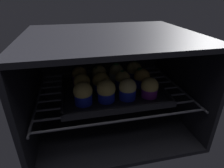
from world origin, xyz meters
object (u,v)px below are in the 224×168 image
at_px(baking_tray, 112,90).
at_px(muffin_row0_col2, 128,89).
at_px(muffin_row1_col2, 123,80).
at_px(muffin_row0_col1, 106,91).
at_px(muffin_row2_col0, 79,76).
at_px(muffin_row1_col1, 101,82).
at_px(muffin_row2_col1, 99,74).
at_px(muffin_row1_col3, 142,78).
at_px(muffin_row2_col2, 116,72).
at_px(muffin_row1_col0, 82,84).
at_px(muffin_row2_col3, 134,71).
at_px(muffin_row0_col3, 150,88).
at_px(muffin_row0_col0, 83,94).

relative_size(baking_tray, muffin_row0_col2, 5.01).
distance_m(baking_tray, muffin_row1_col2, 0.06).
xyz_separation_m(muffin_row0_col1, muffin_row2_col0, (-0.08, 0.15, -0.00)).
bearing_deg(muffin_row0_col1, muffin_row0_col2, -0.99).
distance_m(muffin_row1_col1, muffin_row2_col1, 0.07).
distance_m(muffin_row1_col1, muffin_row1_col3, 0.16).
bearing_deg(muffin_row2_col1, baking_tray, -62.51).
xyz_separation_m(muffin_row1_col1, muffin_row2_col1, (0.00, 0.07, -0.00)).
bearing_deg(baking_tray, muffin_row1_col1, 178.10).
relative_size(muffin_row0_col1, muffin_row2_col0, 1.11).
xyz_separation_m(muffin_row1_col2, muffin_row2_col0, (-0.16, 0.08, 0.00)).
distance_m(muffin_row1_col2, muffin_row2_col2, 0.07).
xyz_separation_m(muffin_row0_col1, muffin_row1_col3, (0.15, 0.07, -0.00)).
relative_size(muffin_row1_col2, muffin_row2_col1, 1.01).
distance_m(muffin_row1_col0, muffin_row1_col3, 0.23).
bearing_deg(muffin_row1_col2, muffin_row2_col3, 46.46).
height_order(muffin_row0_col3, muffin_row1_col3, muffin_row1_col3).
relative_size(muffin_row0_col1, muffin_row1_col0, 1.07).
height_order(muffin_row2_col2, muffin_row2_col3, same).
distance_m(muffin_row0_col3, muffin_row1_col2, 0.11).
relative_size(muffin_row0_col0, muffin_row0_col2, 1.04).
height_order(muffin_row0_col2, muffin_row2_col2, muffin_row2_col2).
bearing_deg(muffin_row2_col3, muffin_row0_col1, -134.14).
xyz_separation_m(muffin_row1_col3, muffin_row2_col3, (-0.01, 0.08, 0.00)).
xyz_separation_m(muffin_row1_col1, muffin_row2_col0, (-0.07, 0.08, -0.00)).
height_order(muffin_row2_col1, muffin_row2_col2, muffin_row2_col2).
bearing_deg(muffin_row1_col1, muffin_row0_col0, -131.96).
height_order(muffin_row0_col1, muffin_row1_col1, muffin_row0_col1).
xyz_separation_m(muffin_row2_col1, muffin_row2_col3, (0.15, 0.00, 0.00)).
bearing_deg(muffin_row2_col1, muffin_row1_col1, -93.14).
bearing_deg(muffin_row1_col0, muffin_row0_col0, -91.84).
distance_m(muffin_row2_col0, muffin_row2_col1, 0.08).
bearing_deg(muffin_row0_col3, muffin_row0_col1, 178.89).
relative_size(baking_tray, muffin_row0_col3, 5.31).
distance_m(muffin_row0_col3, muffin_row1_col3, 0.08).
xyz_separation_m(baking_tray, muffin_row2_col0, (-0.11, 0.08, 0.04)).
bearing_deg(muffin_row2_col0, muffin_row2_col1, -5.15).
bearing_deg(muffin_row0_col2, muffin_row1_col1, 134.72).
distance_m(muffin_row0_col0, muffin_row1_col1, 0.11).
bearing_deg(muffin_row2_col3, muffin_row0_col3, -88.19).
relative_size(muffin_row1_col0, muffin_row2_col0, 1.03).
height_order(muffin_row1_col3, muffin_row2_col2, same).
bearing_deg(muffin_row0_col1, muffin_row1_col0, 133.21).
bearing_deg(muffin_row0_col1, baking_tray, 64.35).
bearing_deg(muffin_row1_col2, muffin_row1_col1, -178.85).
height_order(muffin_row1_col0, muffin_row2_col2, muffin_row2_col2).
height_order(muffin_row0_col0, muffin_row2_col2, muffin_row0_col0).
relative_size(muffin_row1_col1, muffin_row1_col2, 1.01).
bearing_deg(muffin_row2_col1, muffin_row0_col2, -63.52).
distance_m(muffin_row0_col1, muffin_row1_col1, 0.08).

